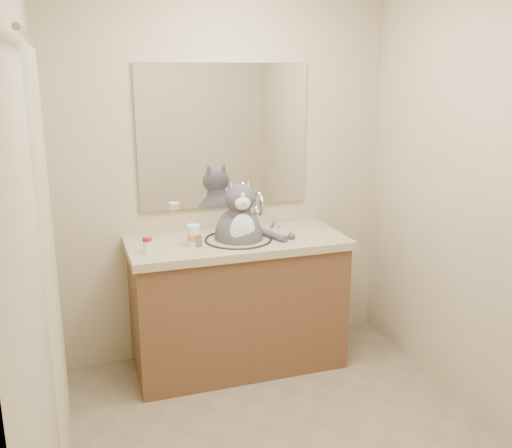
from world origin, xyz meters
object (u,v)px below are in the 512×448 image
(pill_bottle_redcap, at_px, (147,245))
(cat, at_px, (239,234))
(grey_canister, at_px, (198,241))
(pill_bottle_orange, at_px, (193,236))

(pill_bottle_redcap, bearing_deg, cat, 9.69)
(cat, distance_m, grey_canister, 0.28)
(grey_canister, bearing_deg, cat, 14.31)
(pill_bottle_redcap, xyz_separation_m, grey_canister, (0.30, 0.03, -0.01))
(pill_bottle_orange, bearing_deg, grey_canister, -48.90)
(cat, bearing_deg, pill_bottle_orange, -167.68)
(pill_bottle_redcap, distance_m, grey_canister, 0.30)
(cat, height_order, pill_bottle_orange, cat)
(cat, distance_m, pill_bottle_orange, 0.30)
(pill_bottle_redcap, height_order, grey_canister, pill_bottle_redcap)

